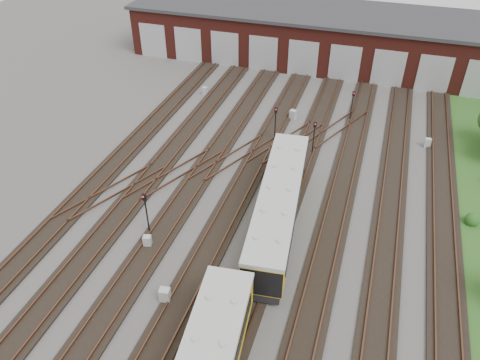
% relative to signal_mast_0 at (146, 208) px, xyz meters
% --- Properties ---
extents(ground, '(120.00, 120.00, 0.00)m').
position_rel_signal_mast_0_xyz_m(ground, '(6.93, -2.68, -2.30)').
color(ground, '#454340').
rests_on(ground, ground).
extents(track_network, '(30.40, 70.00, 0.33)m').
position_rel_signal_mast_0_xyz_m(track_network, '(6.76, -2.10, -2.19)').
color(track_network, black).
rests_on(track_network, ground).
extents(maintenance_shed, '(51.00, 12.50, 6.35)m').
position_rel_signal_mast_0_xyz_m(maintenance_shed, '(6.92, 37.29, 0.91)').
color(maintenance_shed, '#531B14').
rests_on(maintenance_shed, ground).
extents(signal_mast_0, '(0.29, 0.28, 3.60)m').
position_rel_signal_mast_0_xyz_m(signal_mast_0, '(0.00, 0.00, 0.00)').
color(signal_mast_0, black).
rests_on(signal_mast_0, ground).
extents(signal_mast_1, '(0.30, 0.28, 3.62)m').
position_rel_signal_mast_0_xyz_m(signal_mast_1, '(5.60, 15.49, -0.00)').
color(signal_mast_1, black).
rests_on(signal_mast_1, ground).
extents(signal_mast_2, '(0.29, 0.27, 3.20)m').
position_rel_signal_mast_0_xyz_m(signal_mast_2, '(12.02, 22.01, -0.25)').
color(signal_mast_2, black).
rests_on(signal_mast_2, ground).
extents(signal_mast_3, '(0.29, 0.27, 3.35)m').
position_rel_signal_mast_0_xyz_m(signal_mast_3, '(9.51, 14.36, -0.16)').
color(signal_mast_3, black).
rests_on(signal_mast_3, ground).
extents(relay_cabinet_0, '(0.67, 0.61, 0.94)m').
position_rel_signal_mast_0_xyz_m(relay_cabinet_0, '(0.59, -1.37, -1.83)').
color(relay_cabinet_0, '#AAACAF').
rests_on(relay_cabinet_0, ground).
extents(relay_cabinet_1, '(0.57, 0.48, 0.90)m').
position_rel_signal_mast_0_xyz_m(relay_cabinet_1, '(-4.51, 22.82, -1.85)').
color(relay_cabinet_1, '#AAACAF').
rests_on(relay_cabinet_1, ground).
extents(relay_cabinet_2, '(0.73, 0.64, 1.09)m').
position_rel_signal_mast_0_xyz_m(relay_cabinet_2, '(3.93, -5.50, -1.75)').
color(relay_cabinet_2, '#AAACAF').
rests_on(relay_cabinet_2, ground).
extents(relay_cabinet_3, '(0.77, 0.71, 1.07)m').
position_rel_signal_mast_0_xyz_m(relay_cabinet_3, '(6.34, 20.19, -1.76)').
color(relay_cabinet_3, '#AAACAF').
rests_on(relay_cabinet_3, ground).
extents(relay_cabinet_4, '(0.58, 0.50, 0.92)m').
position_rel_signal_mast_0_xyz_m(relay_cabinet_4, '(19.68, 18.88, -1.84)').
color(relay_cabinet_4, '#AAACAF').
rests_on(relay_cabinet_4, ground).
extents(bush_0, '(1.07, 1.07, 1.07)m').
position_rel_signal_mast_0_xyz_m(bush_0, '(22.93, 8.45, -1.76)').
color(bush_0, '#1F4914').
rests_on(bush_0, ground).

